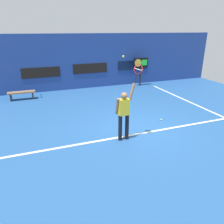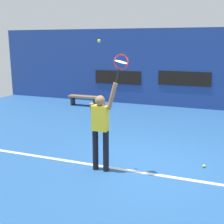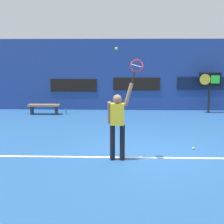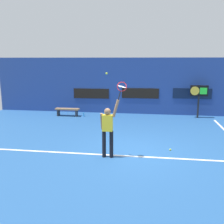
{
  "view_description": "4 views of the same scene",
  "coord_description": "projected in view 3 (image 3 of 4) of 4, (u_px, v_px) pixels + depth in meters",
  "views": [
    {
      "loc": [
        -3.46,
        -6.71,
        3.58
      ],
      "look_at": [
        -1.15,
        -0.5,
        1.01
      ],
      "focal_mm": 34.4,
      "sensor_mm": 36.0,
      "label": 1
    },
    {
      "loc": [
        1.66,
        -6.39,
        2.8
      ],
      "look_at": [
        -0.74,
        -0.07,
        1.21
      ],
      "focal_mm": 48.18,
      "sensor_mm": 36.0,
      "label": 2
    },
    {
      "loc": [
        -0.67,
        -8.45,
        2.7
      ],
      "look_at": [
        -0.95,
        0.01,
        1.13
      ],
      "focal_mm": 50.96,
      "sensor_mm": 36.0,
      "label": 3
    },
    {
      "loc": [
        0.56,
        -8.81,
        3.26
      ],
      "look_at": [
        -0.75,
        0.1,
        1.41
      ],
      "focal_mm": 41.43,
      "sensor_mm": 36.0,
      "label": 4
    }
  ],
  "objects": [
    {
      "name": "back_wall",
      "position": [
        137.0,
        75.0,
        15.07
      ],
      "size": [
        18.0,
        0.2,
        3.35
      ],
      "primitive_type": "cube",
      "color": "navy",
      "rests_on": "ground_plane"
    },
    {
      "name": "sponsor_banner_starboard",
      "position": [
        200.0,
        83.0,
        14.92
      ],
      "size": [
        2.2,
        0.03,
        0.6
      ],
      "primitive_type": "cube",
      "color": "#0C1933"
    },
    {
      "name": "tennis_player",
      "position": [
        117.0,
        121.0,
        7.98
      ],
      "size": [
        0.64,
        0.31,
        1.98
      ],
      "color": "black",
      "rests_on": "ground_plane"
    },
    {
      "name": "sponsor_banner_center",
      "position": [
        137.0,
        84.0,
        15.02
      ],
      "size": [
        2.2,
        0.03,
        0.6
      ],
      "primitive_type": "cube",
      "color": "black"
    },
    {
      "name": "water_bottle",
      "position": [
        66.0,
        112.0,
        14.17
      ],
      "size": [
        0.07,
        0.07,
        0.24
      ],
      "primitive_type": "cylinder",
      "color": "#338CD8",
      "rests_on": "ground_plane"
    },
    {
      "name": "sponsor_banner_portside",
      "position": [
        74.0,
        85.0,
        15.13
      ],
      "size": [
        2.2,
        0.03,
        0.6
      ],
      "primitive_type": "cube",
      "color": "black"
    },
    {
      "name": "scoreboard_clock",
      "position": [
        210.0,
        81.0,
        14.3
      ],
      "size": [
        0.96,
        0.2,
        1.84
      ],
      "color": "black",
      "rests_on": "ground_plane"
    },
    {
      "name": "tennis_ball",
      "position": [
        116.0,
        49.0,
        7.7
      ],
      "size": [
        0.07,
        0.07,
        0.07
      ],
      "primitive_type": "sphere",
      "color": "#CCE033"
    },
    {
      "name": "tennis_racket",
      "position": [
        136.0,
        67.0,
        7.72
      ],
      "size": [
        0.39,
        0.27,
        0.63
      ],
      "color": "black"
    },
    {
      "name": "court_baseline",
      "position": [
        148.0,
        158.0,
        8.31
      ],
      "size": [
        10.0,
        0.1,
        0.01
      ],
      "primitive_type": "cube",
      "color": "white",
      "rests_on": "ground_plane"
    },
    {
      "name": "ground_plane",
      "position": [
        146.0,
        152.0,
        8.77
      ],
      "size": [
        18.0,
        18.0,
        0.0
      ],
      "primitive_type": "plane",
      "color": "#23518C"
    },
    {
      "name": "spare_ball",
      "position": [
        193.0,
        148.0,
        9.03
      ],
      "size": [
        0.07,
        0.07,
        0.07
      ],
      "primitive_type": "sphere",
      "color": "#CCE033",
      "rests_on": "ground_plane"
    },
    {
      "name": "court_bench",
      "position": [
        44.0,
        107.0,
        14.16
      ],
      "size": [
        1.4,
        0.36,
        0.45
      ],
      "color": "olive",
      "rests_on": "ground_plane"
    }
  ]
}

